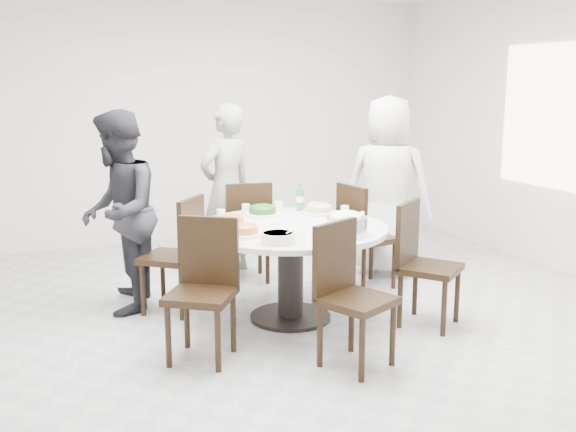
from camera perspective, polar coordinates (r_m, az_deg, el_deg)
name	(u,v)px	position (r m, az deg, el deg)	size (l,w,h in m)	color
floor	(289,318)	(5.41, 0.06, -8.64)	(6.00, 6.00, 0.01)	#AEAFB3
wall_back	(187,119)	(7.93, -8.58, 8.09)	(6.00, 0.01, 2.80)	silver
dining_table	(291,273)	(5.28, 0.21, -4.83)	(1.50, 1.50, 0.75)	silver
chair_ne	(368,236)	(6.11, 6.79, -1.68)	(0.42, 0.42, 0.95)	black
chair_n	(246,231)	(6.28, -3.61, -1.25)	(0.42, 0.42, 0.95)	black
chair_nw	(171,255)	(5.51, -9.90, -3.24)	(0.42, 0.42, 0.95)	black
chair_sw	(201,292)	(4.54, -7.41, -6.40)	(0.42, 0.42, 0.95)	black
chair_s	(357,297)	(4.42, 5.88, -6.85)	(0.42, 0.42, 0.95)	black
chair_se	(430,265)	(5.23, 11.96, -4.11)	(0.42, 0.42, 0.95)	black
diner_right	(388,186)	(6.49, 8.42, 2.51)	(0.84, 0.55, 1.72)	silver
diner_middle	(226,189)	(6.51, -5.23, 2.27)	(0.60, 0.39, 1.64)	black
diner_left	(119,212)	(5.56, -14.16, 0.31)	(0.79, 0.62, 1.63)	black
dish_greens	(262,211)	(5.57, -2.18, 0.40)	(0.29, 0.29, 0.08)	white
dish_pale	(319,210)	(5.64, 2.64, 0.54)	(0.28, 0.28, 0.08)	white
dish_orange	(231,222)	(5.20, -4.82, -0.49)	(0.25, 0.25, 0.07)	white
dish_redbrown	(348,221)	(5.22, 5.12, -0.44)	(0.28, 0.28, 0.07)	white
dish_tofu	(244,231)	(4.87, -3.77, -1.30)	(0.27, 0.27, 0.07)	white
rice_bowl	(347,226)	(4.92, 4.99, -0.83)	(0.30, 0.30, 0.13)	silver
soup_bowl	(278,238)	(4.66, -0.85, -1.85)	(0.24, 0.24, 0.07)	white
beverage_bottle	(300,197)	(5.77, 1.04, 1.61)	(0.07, 0.07, 0.24)	#307A47
tea_cups	(263,206)	(5.77, -2.11, 0.82)	(0.07, 0.07, 0.08)	white
chopsticks	(257,210)	(5.78, -2.60, 0.49)	(0.24, 0.04, 0.01)	tan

